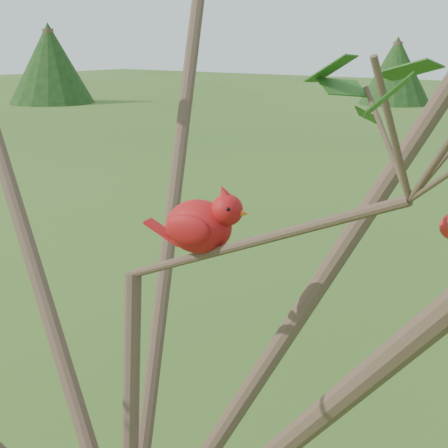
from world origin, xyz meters
name	(u,v)px	position (x,y,z in m)	size (l,w,h in m)	color
crabapple_tree	(112,210)	(0.03, -0.02, 2.12)	(2.35, 2.05, 2.95)	#3B2C20
cardinal	(202,224)	(0.15, 0.09, 2.09)	(0.21, 0.12, 0.15)	#A8140E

